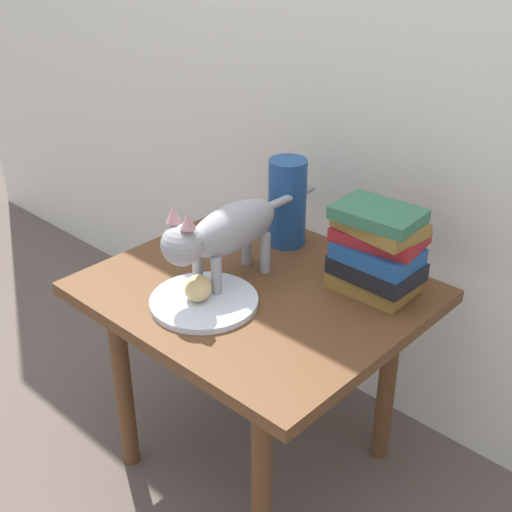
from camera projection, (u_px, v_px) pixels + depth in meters
name	position (u px, v px, depth m)	size (l,w,h in m)	color
ground_plane	(256.00, 456.00, 1.81)	(6.00, 6.00, 0.00)	brown
back_panel	(384.00, 0.00, 1.56)	(4.00, 0.04, 2.20)	silver
side_table	(256.00, 314.00, 1.60)	(0.71, 0.62, 0.52)	brown
plate	(204.00, 301.00, 1.49)	(0.24, 0.24, 0.01)	silver
bread_roll	(198.00, 288.00, 1.48)	(0.08, 0.06, 0.05)	#E0BC7A
cat	(224.00, 232.00, 1.51)	(0.09, 0.48, 0.23)	#99999E
book_stack	(377.00, 251.00, 1.50)	(0.21, 0.16, 0.20)	olive
green_vase	(287.00, 203.00, 1.70)	(0.10, 0.10, 0.22)	navy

